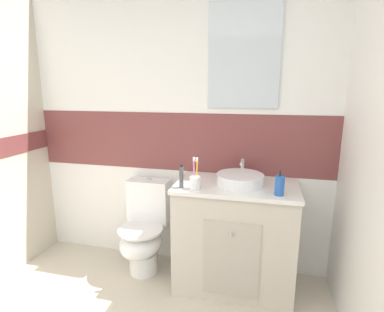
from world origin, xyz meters
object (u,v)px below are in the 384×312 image
object	(u,v)px
toilet	(144,230)
soap_dispenser	(280,185)
sink_basin	(240,179)
toothbrush_cup	(195,182)
toothpaste_tube_upright	(181,177)

from	to	relation	value
toilet	soap_dispenser	size ratio (longest dim) A/B	4.53
sink_basin	soap_dispenser	xyz separation A→B (m)	(0.27, -0.17, 0.02)
toilet	soap_dispenser	bearing A→B (deg)	-10.71
toilet	soap_dispenser	xyz separation A→B (m)	(1.07, -0.20, 0.55)
toothbrush_cup	toothpaste_tube_upright	bearing A→B (deg)	173.99
toothpaste_tube_upright	toothbrush_cup	bearing A→B (deg)	-6.01
toothbrush_cup	toothpaste_tube_upright	xyz separation A→B (m)	(-0.10, 0.01, 0.03)
sink_basin	soap_dispenser	world-z (taller)	soap_dispenser
toothbrush_cup	toothpaste_tube_upright	distance (m)	0.11
toothpaste_tube_upright	soap_dispenser	bearing A→B (deg)	0.06
toilet	toothpaste_tube_upright	distance (m)	0.72
sink_basin	soap_dispenser	distance (m)	0.32
soap_dispenser	toothpaste_tube_upright	size ratio (longest dim) A/B	1.02
sink_basin	soap_dispenser	size ratio (longest dim) A/B	2.24
soap_dispenser	sink_basin	bearing A→B (deg)	148.65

